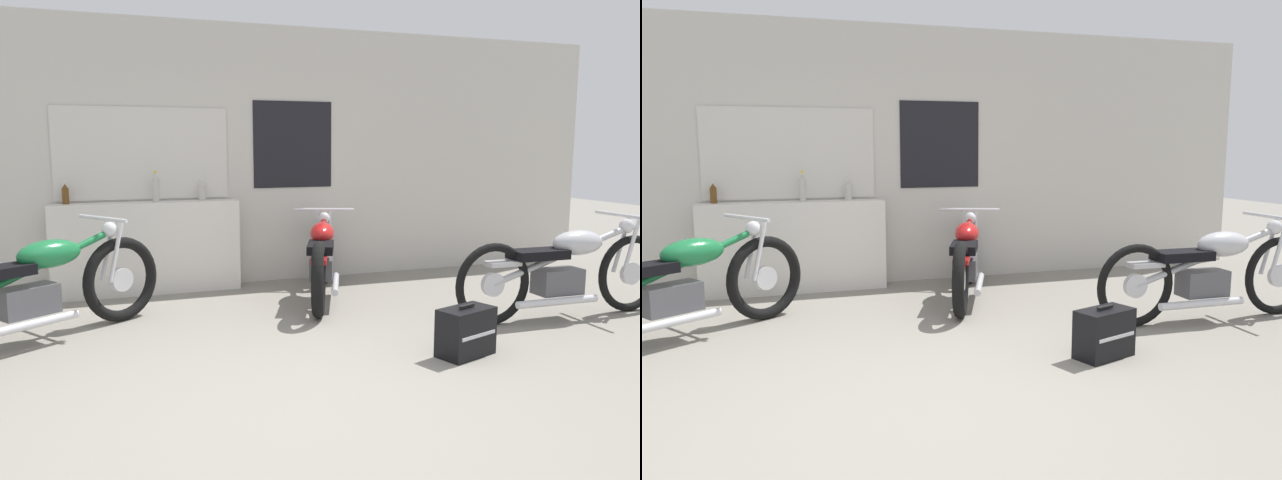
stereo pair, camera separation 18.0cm
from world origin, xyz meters
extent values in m
plane|color=gray|center=(0.00, 0.00, 0.00)|extent=(24.00, 24.00, 0.00)
cube|color=beige|center=(0.00, 3.48, 1.40)|extent=(10.00, 0.06, 2.80)
cube|color=silver|center=(-0.51, 3.44, 1.44)|extent=(1.69, 0.01, 0.88)
cube|color=beige|center=(-0.51, 3.44, 1.44)|extent=(1.75, 0.01, 0.94)
cube|color=black|center=(1.11, 3.44, 1.52)|extent=(0.90, 0.01, 0.95)
cube|color=silver|center=(-0.51, 3.30, 0.47)|extent=(1.87, 0.28, 0.94)
cylinder|color=#5B3814|center=(-1.27, 3.35, 1.02)|extent=(0.07, 0.07, 0.16)
cone|color=#5B3814|center=(-1.27, 3.35, 1.12)|extent=(0.06, 0.06, 0.04)
cylinder|color=silver|center=(-1.27, 3.35, 1.15)|extent=(0.03, 0.03, 0.02)
cylinder|color=#B7B2A8|center=(-0.41, 3.27, 1.06)|extent=(0.07, 0.07, 0.23)
cone|color=#B7B2A8|center=(-0.41, 3.27, 1.21)|extent=(0.06, 0.06, 0.06)
cylinder|color=gold|center=(-0.41, 3.27, 1.25)|extent=(0.03, 0.03, 0.03)
cylinder|color=#B7B2A8|center=(0.06, 3.33, 1.02)|extent=(0.08, 0.08, 0.16)
cone|color=#B7B2A8|center=(0.06, 3.33, 1.13)|extent=(0.06, 0.06, 0.04)
cylinder|color=silver|center=(0.06, 3.33, 1.16)|extent=(0.03, 0.03, 0.02)
torus|color=black|center=(-0.82, 2.30, 0.37)|extent=(0.67, 0.49, 0.74)
cylinder|color=silver|center=(-0.82, 2.30, 0.37)|extent=(0.21, 0.17, 0.21)
cube|color=#4C4C51|center=(-1.51, 1.83, 0.35)|extent=(0.48, 0.42, 0.22)
cylinder|color=#196B38|center=(-1.51, 1.83, 0.57)|extent=(1.18, 0.82, 0.46)
ellipsoid|color=#196B38|center=(-1.35, 1.94, 0.69)|extent=(0.56, 0.49, 0.22)
cylinder|color=silver|center=(-0.91, 2.31, 0.64)|extent=(0.17, 0.13, 0.54)
cylinder|color=silver|center=(-0.85, 2.21, 0.64)|extent=(0.17, 0.13, 0.54)
cylinder|color=silver|center=(-0.94, 2.21, 0.92)|extent=(0.38, 0.55, 0.03)
sphere|color=silver|center=(-0.89, 2.25, 0.82)|extent=(0.13, 0.13, 0.13)
cylinder|color=silver|center=(-1.52, 1.65, 0.20)|extent=(0.73, 0.52, 0.06)
torus|color=black|center=(3.60, 1.05, 0.35)|extent=(0.71, 0.09, 0.71)
cylinder|color=silver|center=(3.60, 1.05, 0.35)|extent=(0.21, 0.06, 0.20)
torus|color=black|center=(2.14, 1.09, 0.35)|extent=(0.71, 0.09, 0.71)
cylinder|color=silver|center=(2.14, 1.09, 0.35)|extent=(0.21, 0.06, 0.20)
cube|color=#4C4C51|center=(2.80, 1.08, 0.34)|extent=(0.42, 0.23, 0.22)
cylinder|color=#B2B2B7|center=(2.80, 1.08, 0.56)|extent=(1.34, 0.09, 0.46)
ellipsoid|color=#B2B2B7|center=(2.99, 1.07, 0.67)|extent=(0.50, 0.25, 0.22)
cube|color=black|center=(2.58, 1.08, 0.59)|extent=(0.50, 0.25, 0.08)
cube|color=#B2B2B7|center=(2.22, 1.09, 0.53)|extent=(0.30, 0.15, 0.04)
cylinder|color=silver|center=(3.53, 1.12, 0.63)|extent=(0.18, 0.04, 0.53)
cylinder|color=silver|center=(3.53, 1.00, 0.63)|extent=(0.18, 0.04, 0.53)
cylinder|color=silver|center=(3.45, 1.06, 0.90)|extent=(0.05, 0.64, 0.03)
sphere|color=silver|center=(3.51, 1.06, 0.80)|extent=(0.13, 0.13, 0.13)
cylinder|color=silver|center=(2.69, 0.94, 0.20)|extent=(0.81, 0.09, 0.06)
torus|color=black|center=(1.36, 3.12, 0.34)|extent=(0.36, 0.68, 0.69)
cylinder|color=silver|center=(1.36, 3.12, 0.34)|extent=(0.14, 0.20, 0.19)
torus|color=black|center=(0.83, 1.82, 0.34)|extent=(0.36, 0.68, 0.69)
cylinder|color=silver|center=(0.83, 1.82, 0.34)|extent=(0.14, 0.20, 0.19)
cube|color=#4C4C51|center=(1.07, 2.40, 0.33)|extent=(0.35, 0.45, 0.20)
cylinder|color=#B21919|center=(1.07, 2.40, 0.53)|extent=(0.53, 1.20, 0.42)
ellipsoid|color=#B21919|center=(1.14, 2.57, 0.64)|extent=(0.40, 0.53, 0.22)
cube|color=black|center=(0.99, 2.21, 0.56)|extent=(0.40, 0.53, 0.08)
cube|color=#B21919|center=(0.86, 1.90, 0.50)|extent=(0.24, 0.31, 0.04)
cylinder|color=silver|center=(1.28, 3.07, 0.59)|extent=(0.10, 0.17, 0.48)
cylinder|color=silver|center=(1.39, 3.03, 0.59)|extent=(0.10, 0.17, 0.48)
cylinder|color=silver|center=(1.31, 2.99, 0.84)|extent=(0.60, 0.27, 0.03)
sphere|color=silver|center=(1.33, 3.04, 0.74)|extent=(0.13, 0.13, 0.13)
cylinder|color=silver|center=(1.16, 2.26, 0.19)|extent=(0.35, 0.74, 0.06)
cube|color=black|center=(1.50, 0.50, 0.18)|extent=(0.48, 0.35, 0.35)
cube|color=silver|center=(1.53, 0.39, 0.18)|extent=(0.35, 0.12, 0.02)
cube|color=black|center=(1.50, 0.50, 0.37)|extent=(0.15, 0.07, 0.02)
camera|label=1|loc=(-0.98, -3.26, 1.52)|focal=35.00mm
camera|label=2|loc=(-0.81, -3.31, 1.52)|focal=35.00mm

